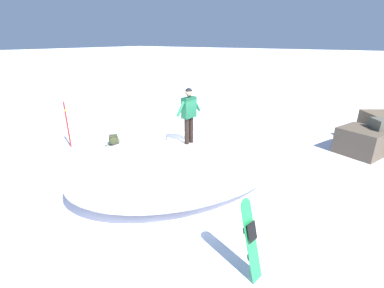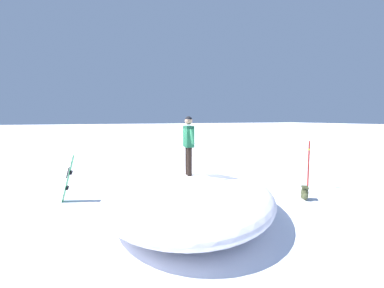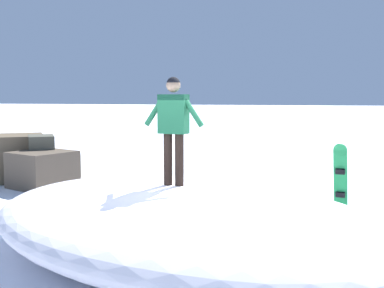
# 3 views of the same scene
# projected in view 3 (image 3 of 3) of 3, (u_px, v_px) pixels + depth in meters

# --- Properties ---
(ground) EXTENTS (240.00, 240.00, 0.00)m
(ground) POSITION_uv_depth(u_px,v_px,m) (158.00, 267.00, 7.12)
(ground) COLOR white
(snow_mound) EXTENTS (7.38, 8.58, 1.14)m
(snow_mound) POSITION_uv_depth(u_px,v_px,m) (182.00, 222.00, 7.56)
(snow_mound) COLOR white
(snow_mound) RESTS_ON ground
(snowboarder_standing) EXTENTS (0.28, 1.04, 1.73)m
(snowboarder_standing) POSITION_uv_depth(u_px,v_px,m) (173.00, 121.00, 7.50)
(snowboarder_standing) COLOR black
(snowboarder_standing) RESTS_ON snow_mound
(snowboard_primary_upright) EXTENTS (0.48, 0.36, 1.58)m
(snowboard_primary_upright) POSITION_uv_depth(u_px,v_px,m) (340.00, 179.00, 10.05)
(snowboard_primary_upright) COLOR #1E8C47
(snowboard_primary_upright) RESTS_ON ground
(rock_outcrop) EXTENTS (2.99, 3.56, 1.40)m
(rock_outcrop) POSITION_uv_depth(u_px,v_px,m) (29.00, 162.00, 14.07)
(rock_outcrop) COLOR brown
(rock_outcrop) RESTS_ON ground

